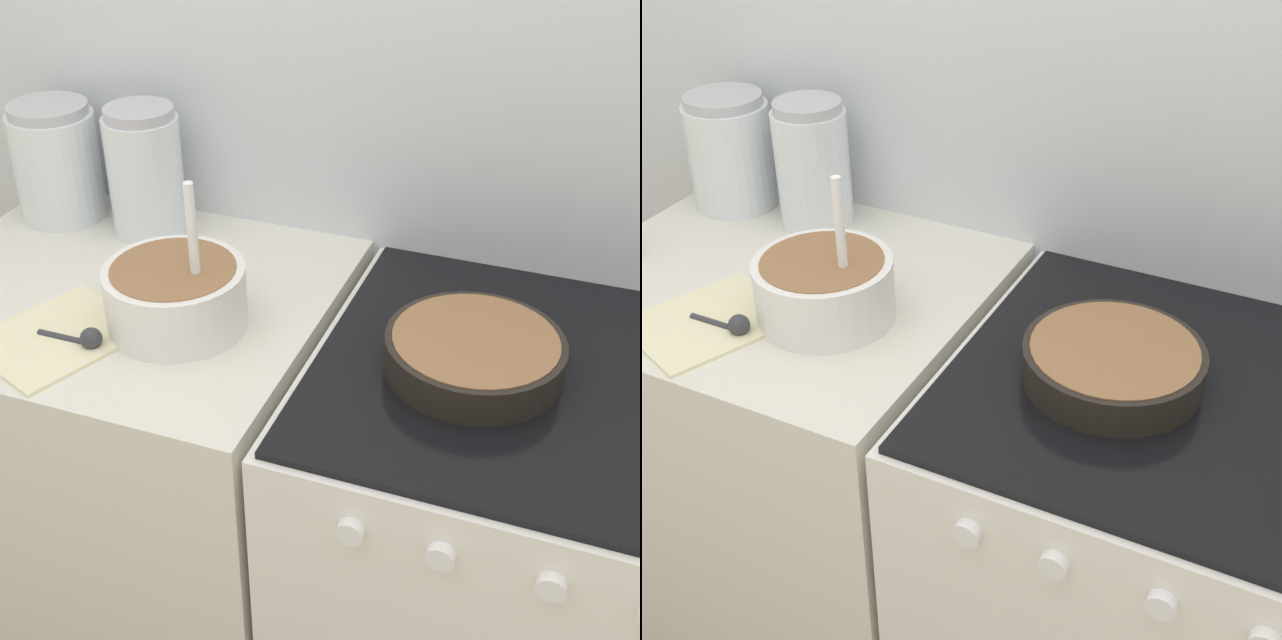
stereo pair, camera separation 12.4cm
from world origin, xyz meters
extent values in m
cube|color=silver|center=(0.00, 0.68, 1.20)|extent=(4.49, 0.05, 2.40)
cube|color=silver|center=(-0.37, 0.33, 0.46)|extent=(0.75, 0.65, 0.93)
cube|color=white|center=(0.38, 0.33, 0.46)|extent=(0.72, 0.65, 0.91)
cube|color=black|center=(0.38, 0.33, 0.92)|extent=(0.69, 0.63, 0.01)
cylinder|color=white|center=(0.18, -0.01, 0.85)|extent=(0.04, 0.02, 0.04)
cylinder|color=white|center=(0.30, -0.01, 0.85)|extent=(0.04, 0.02, 0.04)
cylinder|color=white|center=(0.45, -0.01, 0.85)|extent=(0.04, 0.02, 0.04)
cylinder|color=white|center=(-0.22, 0.26, 0.98)|extent=(0.23, 0.23, 0.11)
cylinder|color=#8C603D|center=(-0.22, 0.26, 1.01)|extent=(0.21, 0.21, 0.06)
cylinder|color=white|center=(-0.18, 0.26, 1.07)|extent=(0.02, 0.02, 0.24)
cylinder|color=black|center=(0.27, 0.31, 0.96)|extent=(0.28, 0.28, 0.06)
cylinder|color=#8C603D|center=(0.27, 0.31, 0.96)|extent=(0.26, 0.26, 0.05)
cylinder|color=silver|center=(-0.63, 0.55, 1.03)|extent=(0.17, 0.17, 0.21)
cylinder|color=white|center=(-0.63, 0.55, 0.99)|extent=(0.15, 0.15, 0.13)
cylinder|color=#B2B2B7|center=(-0.63, 0.55, 1.15)|extent=(0.15, 0.15, 0.02)
cylinder|color=silver|center=(-0.43, 0.55, 1.04)|extent=(0.14, 0.14, 0.23)
cylinder|color=olive|center=(-0.43, 0.55, 1.00)|extent=(0.13, 0.13, 0.14)
cylinder|color=#B2B2B7|center=(-0.43, 0.55, 1.17)|extent=(0.13, 0.13, 0.02)
cube|color=beige|center=(-0.39, 0.16, 0.93)|extent=(0.28, 0.30, 0.01)
cylinder|color=#333338|center=(-0.37, 0.15, 0.93)|extent=(0.09, 0.01, 0.01)
sphere|color=#333338|center=(-0.32, 0.15, 0.94)|extent=(0.04, 0.04, 0.04)
camera|label=1|loc=(0.43, -0.82, 1.75)|focal=50.00mm
camera|label=2|loc=(0.55, -0.77, 1.75)|focal=50.00mm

